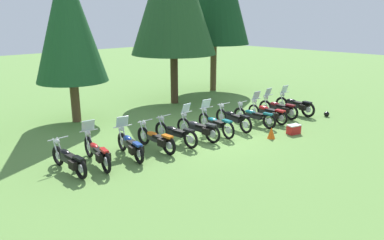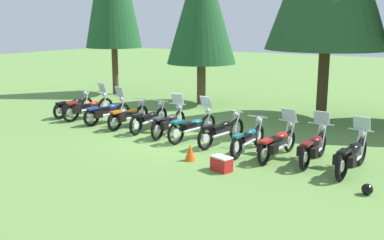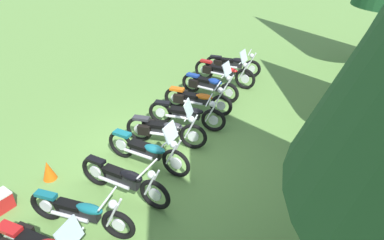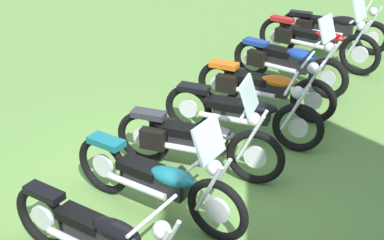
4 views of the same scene
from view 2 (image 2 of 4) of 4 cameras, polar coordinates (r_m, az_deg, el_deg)
The scene contains 17 objects.
ground_plane at distance 15.48m, azimuth -1.31°, elevation -2.22°, with size 80.00×80.00×0.00m, color #608C42.
motorcycle_0 at distance 19.51m, azimuth -14.58°, elevation 1.72°, with size 0.69×2.18×0.99m.
motorcycle_1 at distance 18.78m, azimuth -12.83°, elevation 1.53°, with size 0.78×2.38×1.39m.
motorcycle_2 at distance 17.82m, azimuth -10.52°, elevation 1.02°, with size 0.84×2.13×1.36m.
motorcycle_3 at distance 17.04m, azimuth -7.98°, elevation 0.52°, with size 0.68×2.23×1.01m.
motorcycle_4 at distance 16.47m, azimuth -5.32°, elevation 0.19°, with size 0.77×2.31×1.01m.
motorcycle_5 at distance 15.67m, azimuth -2.96°, elevation -0.26°, with size 0.68×2.23×1.38m.
motorcycle_6 at distance 15.11m, azimuth 0.15°, elevation -0.71°, with size 0.70×2.33×1.38m.
motorcycle_7 at distance 14.53m, azimuth 3.76°, elevation -1.32°, with size 0.70×2.32×1.02m.
motorcycle_8 at distance 13.77m, azimuth 7.03°, elevation -2.29°, with size 0.63×2.30×1.00m.
motorcycle_9 at distance 13.31m, azimuth 10.57°, elevation -2.74°, with size 0.66×2.29×1.35m.
motorcycle_10 at distance 13.04m, azimuth 14.87°, elevation -3.24°, with size 0.74×2.20×1.38m.
motorcycle_11 at distance 12.53m, azimuth 19.26°, elevation -4.11°, with size 0.67×2.32×1.39m.
pine_tree_1 at distance 21.44m, azimuth 1.21°, elevation 14.20°, with size 3.20×3.20×7.31m.
picnic_cooler at distance 12.09m, azimuth 3.69°, elevation -5.43°, with size 0.62×0.47×0.40m.
traffic_cone at distance 12.92m, azimuth -0.24°, elevation -4.04°, with size 0.32×0.32×0.48m, color #EA590F.
dropped_helmet at distance 11.22m, azimuth 20.96°, elevation -8.05°, with size 0.26×0.26×0.26m, color black.
Camera 2 is at (8.42, -12.39, 3.87)m, focal length 42.89 mm.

